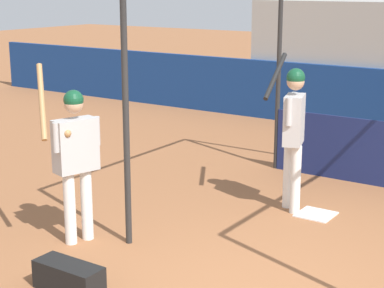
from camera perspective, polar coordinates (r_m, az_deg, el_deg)
name	(u,v)px	position (r m, az deg, el deg)	size (l,w,h in m)	color
batting_cage	(353,109)	(8.62, 14.11, 3.05)	(3.08, 3.71, 2.74)	#282828
home_plate	(316,214)	(8.28, 10.95, -6.16)	(0.44, 0.44, 0.02)	white
player_batter	(293,125)	(8.12, 8.99, 1.65)	(0.60, 0.78, 1.96)	white
player_waiting	(75,152)	(7.13, -10.35, -0.69)	(0.51, 0.83, 2.02)	white
equipment_bag	(69,277)	(6.29, -10.89, -11.57)	(0.70, 0.28, 0.28)	black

